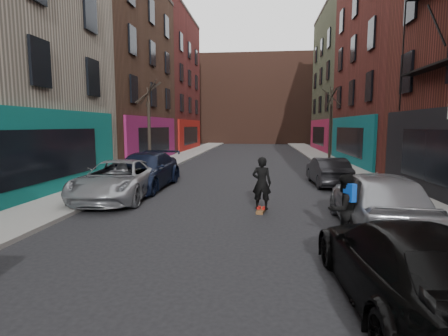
% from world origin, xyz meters
% --- Properties ---
extents(sidewalk_left, '(2.50, 84.00, 0.13)m').
position_xyz_m(sidewalk_left, '(-6.25, 30.00, 0.07)').
color(sidewalk_left, gray).
rests_on(sidewalk_left, ground).
extents(sidewalk_right, '(2.50, 84.00, 0.13)m').
position_xyz_m(sidewalk_right, '(6.25, 30.00, 0.07)').
color(sidewalk_right, gray).
rests_on(sidewalk_right, ground).
extents(buildings_left, '(12.00, 56.00, 16.50)m').
position_xyz_m(buildings_left, '(-13.50, 16.00, 8.25)').
color(buildings_left, '#5C1E1A').
rests_on(buildings_left, ground).
extents(building_far, '(40.00, 10.00, 14.00)m').
position_xyz_m(building_far, '(0.00, 56.00, 7.00)').
color(building_far, '#47281E').
rests_on(building_far, ground).
extents(tree_left_far, '(2.00, 2.00, 6.50)m').
position_xyz_m(tree_left_far, '(-6.20, 18.00, 3.38)').
color(tree_left_far, black).
rests_on(tree_left_far, sidewalk_left).
extents(tree_right_far, '(2.00, 2.00, 6.80)m').
position_xyz_m(tree_right_far, '(6.20, 24.00, 3.53)').
color(tree_right_far, black).
rests_on(tree_right_far, sidewalk_right).
extents(parked_left_far, '(2.79, 5.51, 1.49)m').
position_xyz_m(parked_left_far, '(-4.60, 9.18, 0.75)').
color(parked_left_far, '#95989D').
rests_on(parked_left_far, ground).
extents(parked_left_end, '(2.38, 5.57, 1.60)m').
position_xyz_m(parked_left_end, '(-4.34, 11.51, 0.80)').
color(parked_left_end, black).
rests_on(parked_left_end, ground).
extents(parked_right_mid, '(2.14, 4.87, 1.39)m').
position_xyz_m(parked_right_mid, '(3.20, 1.73, 0.70)').
color(parked_right_mid, black).
rests_on(parked_right_mid, ground).
extents(parked_right_far, '(2.33, 5.11, 1.70)m').
position_xyz_m(parked_right_far, '(4.07, 5.86, 0.85)').
color(parked_right_far, gray).
rests_on(parked_right_far, ground).
extents(parked_right_end, '(1.58, 4.11, 1.34)m').
position_xyz_m(parked_right_end, '(4.12, 13.26, 0.67)').
color(parked_right_end, black).
rests_on(parked_right_end, ground).
extents(skateboard, '(0.36, 0.83, 0.10)m').
position_xyz_m(skateboard, '(0.96, 7.62, 0.05)').
color(skateboard, brown).
rests_on(skateboard, ground).
extents(skateboarder, '(0.70, 0.52, 1.74)m').
position_xyz_m(skateboarder, '(0.96, 7.62, 0.97)').
color(skateboarder, black).
rests_on(skateboarder, skateboard).
extents(pedestrian, '(1.03, 0.95, 1.71)m').
position_xyz_m(pedestrian, '(2.91, 4.61, 0.86)').
color(pedestrian, black).
rests_on(pedestrian, ground).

